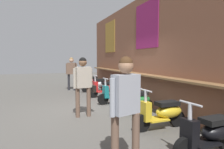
{
  "coord_description": "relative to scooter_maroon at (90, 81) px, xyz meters",
  "views": [
    {
      "loc": [
        6.2,
        -1.68,
        1.66
      ],
      "look_at": [
        -2.14,
        1.37,
        0.98
      ],
      "focal_mm": 32.36,
      "sensor_mm": 36.0,
      "label": 1
    }
  ],
  "objects": [
    {
      "name": "scooter_maroon",
      "position": [
        0.0,
        0.0,
        0.0
      ],
      "size": [
        0.46,
        1.4,
        0.97
      ],
      "rotation": [
        0.0,
        0.0,
        -1.6
      ],
      "color": "maroon",
      "rests_on": "ground_plane"
    },
    {
      "name": "shopper_browsing",
      "position": [
        8.46,
        -1.54,
        0.67
      ],
      "size": [
        0.31,
        0.56,
        1.7
      ],
      "rotation": [
        0.0,
        0.0,
        3.43
      ],
      "color": "brown",
      "rests_on": "ground_plane"
    },
    {
      "name": "shopper_passing",
      "position": [
        0.45,
        -1.12,
        0.7
      ],
      "size": [
        0.34,
        0.56,
        1.74
      ],
      "rotation": [
        0.0,
        0.0,
        2.79
      ],
      "color": "#232328",
      "rests_on": "ground_plane"
    },
    {
      "name": "scooter_silver",
      "position": [
        1.39,
        -0.0,
        0.0
      ],
      "size": [
        0.48,
        1.4,
        0.97
      ],
      "rotation": [
        0.0,
        0.0,
        -1.63
      ],
      "color": "#B2B5BA",
      "rests_on": "ground_plane"
    },
    {
      "name": "scooter_green",
      "position": [
        5.69,
        0.0,
        0.0
      ],
      "size": [
        0.46,
        1.4,
        0.97
      ],
      "rotation": [
        0.0,
        0.0,
        -1.56
      ],
      "color": "#237533",
      "rests_on": "ground_plane"
    },
    {
      "name": "scooter_yellow",
      "position": [
        7.18,
        -0.0,
        0.0
      ],
      "size": [
        0.46,
        1.4,
        0.97
      ],
      "rotation": [
        0.0,
        0.0,
        -1.53
      ],
      "color": "gold",
      "rests_on": "ground_plane"
    },
    {
      "name": "scooter_red",
      "position": [
        2.84,
        -0.0,
        0.0
      ],
      "size": [
        0.48,
        1.4,
        0.97
      ],
      "rotation": [
        0.0,
        0.0,
        -1.51
      ],
      "color": "red",
      "rests_on": "ground_plane"
    },
    {
      "name": "scooter_teal",
      "position": [
        4.24,
        -0.0,
        0.0
      ],
      "size": [
        0.47,
        1.4,
        0.97
      ],
      "rotation": [
        0.0,
        0.0,
        -1.52
      ],
      "color": "#197075",
      "rests_on": "ground_plane"
    },
    {
      "name": "market_stall_facade",
      "position": [
        4.99,
        0.94,
        1.57
      ],
      "size": [
        12.95,
        0.61,
        3.93
      ],
      "color": "brown",
      "rests_on": "ground_plane"
    },
    {
      "name": "shopper_with_handbag",
      "position": [
        5.53,
        -1.56,
        0.66
      ],
      "size": [
        0.35,
        0.67,
        1.71
      ],
      "rotation": [
        0.0,
        0.0,
        3.32
      ],
      "color": "brown",
      "rests_on": "ground_plane"
    },
    {
      "name": "ground_plane",
      "position": [
        4.99,
        -1.08,
        -0.39
      ],
      "size": [
        36.26,
        36.26,
        0.0
      ],
      "primitive_type": "plane",
      "color": "#56544F"
    },
    {
      "name": "scooter_black",
      "position": [
        8.6,
        -0.0,
        0.0
      ],
      "size": [
        0.48,
        1.4,
        0.97
      ],
      "rotation": [
        0.0,
        0.0,
        -1.51
      ],
      "color": "black",
      "rests_on": "ground_plane"
    }
  ]
}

